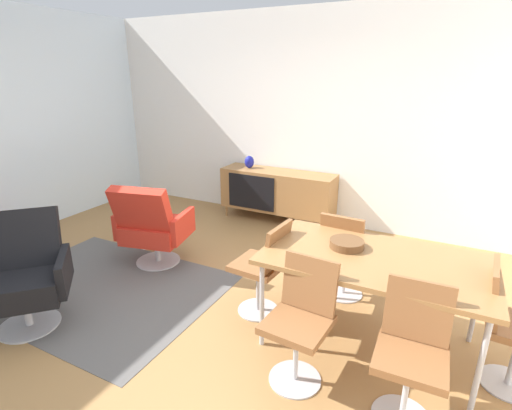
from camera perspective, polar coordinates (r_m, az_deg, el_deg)
ground_plane at (r=3.62m, az=-7.04°, el=-15.00°), size 8.32×8.32×0.00m
wall_back at (r=5.38m, az=8.32°, el=12.23°), size 6.80×0.12×2.80m
sideboard at (r=5.43m, az=3.15°, el=2.09°), size 1.60×0.45×0.72m
vase_cobalt at (r=5.52m, az=-0.99°, el=6.35°), size 0.13×0.13×0.17m
dining_table at (r=2.98m, az=17.00°, el=-8.11°), size 1.60×0.90×0.74m
wooden_bowl_on_table at (r=3.06m, az=13.19°, el=-5.57°), size 0.26×0.26×0.06m
dining_chair_front_left at (r=2.70m, az=6.65°, el=-16.06°), size 0.43×0.45×0.86m
dining_chair_near_window at (r=3.32m, az=1.23°, el=-8.76°), size 0.45×0.43×0.86m
dining_chair_back_left at (r=3.64m, az=12.88°, el=-6.67°), size 0.42×0.44×0.86m
dining_chair_far_end at (r=3.11m, az=33.35°, el=-14.29°), size 0.45×0.43×0.86m
dining_chair_front_right at (r=2.60m, az=21.95°, el=-19.10°), size 0.41×0.43×0.86m
lounge_chair_red at (r=4.29m, az=-15.05°, el=-2.86°), size 0.82×0.78×0.95m
armchair_black_shell at (r=3.73m, az=-31.25°, el=-8.46°), size 0.91×0.91×0.95m
side_table_round at (r=4.87m, az=-16.56°, el=-2.16°), size 0.44×0.44×0.52m
fruit_bowl at (r=4.80m, az=-16.82°, el=0.46°), size 0.20×0.20×0.11m
magazine_stack at (r=5.46m, az=-32.18°, el=-4.07°), size 0.33×0.41×0.29m
area_rug at (r=4.16m, az=-21.48°, el=-11.36°), size 2.20×1.70×0.01m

